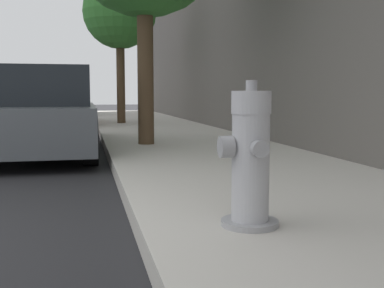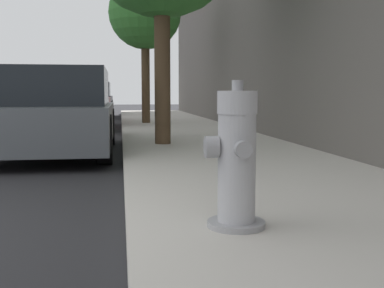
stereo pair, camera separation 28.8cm
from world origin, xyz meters
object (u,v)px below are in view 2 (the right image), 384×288
(parked_car_far, at_px, (89,101))
(street_tree_far, at_px, (145,13))
(fire_hydrant, at_px, (236,161))
(parked_car_near, at_px, (55,113))
(parked_car_mid, at_px, (76,104))

(parked_car_far, xyz_separation_m, street_tree_far, (1.91, -6.23, 2.42))
(fire_hydrant, xyz_separation_m, parked_car_near, (-1.69, 4.99, 0.09))
(street_tree_far, bearing_deg, parked_car_far, 107.03)
(parked_car_near, height_order, parked_car_far, parked_car_far)
(parked_car_near, distance_m, parked_car_mid, 5.83)
(parked_car_mid, bearing_deg, parked_car_far, 89.98)
(parked_car_near, bearing_deg, fire_hydrant, -71.30)
(parked_car_near, relative_size, street_tree_far, 1.03)
(parked_car_mid, bearing_deg, fire_hydrant, -80.08)
(fire_hydrant, height_order, parked_car_near, parked_car_near)
(fire_hydrant, distance_m, parked_car_mid, 10.98)
(parked_car_near, xyz_separation_m, parked_car_mid, (-0.20, 5.82, 0.03))
(parked_car_far, distance_m, street_tree_far, 6.95)
(parked_car_mid, relative_size, street_tree_far, 1.08)
(parked_car_far, relative_size, street_tree_far, 1.04)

